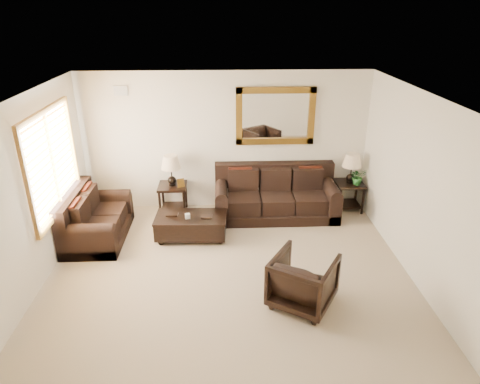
{
  "coord_description": "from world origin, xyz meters",
  "views": [
    {
      "loc": [
        -0.07,
        -5.47,
        3.8
      ],
      "look_at": [
        0.2,
        0.6,
        1.12
      ],
      "focal_mm": 32.0,
      "sensor_mm": 36.0,
      "label": 1
    }
  ],
  "objects_px": {
    "sofa": "(275,198)",
    "loveseat": "(94,221)",
    "armchair": "(303,279)",
    "end_table_right": "(351,174)",
    "coffee_table": "(191,224)",
    "end_table_left": "(172,176)"
  },
  "relations": [
    {
      "from": "sofa",
      "to": "loveseat",
      "type": "relative_size",
      "value": 1.49
    },
    {
      "from": "sofa",
      "to": "armchair",
      "type": "relative_size",
      "value": 2.89
    },
    {
      "from": "end_table_right",
      "to": "coffee_table",
      "type": "relative_size",
      "value": 0.92
    },
    {
      "from": "sofa",
      "to": "end_table_right",
      "type": "distance_m",
      "value": 1.55
    },
    {
      "from": "end_table_left",
      "to": "end_table_right",
      "type": "relative_size",
      "value": 1.02
    },
    {
      "from": "coffee_table",
      "to": "sofa",
      "type": "bearing_deg",
      "value": 30.87
    },
    {
      "from": "end_table_right",
      "to": "armchair",
      "type": "bearing_deg",
      "value": -116.31
    },
    {
      "from": "loveseat",
      "to": "end_table_left",
      "type": "xyz_separation_m",
      "value": [
        1.28,
        0.95,
        0.45
      ]
    },
    {
      "from": "end_table_left",
      "to": "end_table_right",
      "type": "xyz_separation_m",
      "value": [
        3.48,
        0.01,
        -0.01
      ]
    },
    {
      "from": "loveseat",
      "to": "end_table_right",
      "type": "height_order",
      "value": "end_table_right"
    },
    {
      "from": "sofa",
      "to": "end_table_left",
      "type": "distance_m",
      "value": 2.05
    },
    {
      "from": "loveseat",
      "to": "sofa",
      "type": "bearing_deg",
      "value": -76.29
    },
    {
      "from": "sofa",
      "to": "loveseat",
      "type": "height_order",
      "value": "sofa"
    },
    {
      "from": "sofa",
      "to": "end_table_right",
      "type": "height_order",
      "value": "end_table_right"
    },
    {
      "from": "armchair",
      "to": "coffee_table",
      "type": "bearing_deg",
      "value": -17.52
    },
    {
      "from": "sofa",
      "to": "loveseat",
      "type": "distance_m",
      "value": 3.37
    },
    {
      "from": "sofa",
      "to": "end_table_right",
      "type": "xyz_separation_m",
      "value": [
        1.48,
        0.15,
        0.41
      ]
    },
    {
      "from": "loveseat",
      "to": "coffee_table",
      "type": "xyz_separation_m",
      "value": [
        1.68,
        -0.05,
        -0.06
      ]
    },
    {
      "from": "loveseat",
      "to": "armchair",
      "type": "bearing_deg",
      "value": -120.52
    },
    {
      "from": "end_table_left",
      "to": "armchair",
      "type": "relative_size",
      "value": 1.47
    },
    {
      "from": "armchair",
      "to": "end_table_right",
      "type": "bearing_deg",
      "value": -84.46
    },
    {
      "from": "end_table_left",
      "to": "end_table_right",
      "type": "bearing_deg",
      "value": 0.1
    }
  ]
}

